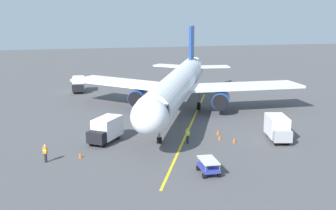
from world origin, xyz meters
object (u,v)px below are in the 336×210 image
Objects in this scene: box_truck_near_nose at (105,130)px; safety_cone_wing_port at (80,155)px; airplane at (178,85)px; baggage_cart_portside at (208,166)px; ground_crew_loader at (188,135)px; safety_cone_nose_right at (220,137)px; safety_cone_wing_starboard at (234,140)px; ground_crew_wing_walker at (95,128)px; safety_cone_nose_left at (218,132)px; box_truck_rear_apron at (78,84)px; box_truck_starboard_side at (278,128)px; ground_crew_marshaller at (45,153)px.

safety_cone_wing_port is at bearing 56.93° from box_truck_near_nose.
baggage_cart_portside is (3.37, 22.03, -3.35)m from airplane.
ground_crew_loader reaches higher than safety_cone_wing_port.
safety_cone_wing_starboard is at bearing 128.96° from safety_cone_nose_right.
safety_cone_wing_port is at bearing 8.30° from safety_cone_nose_right.
box_truck_near_nose is (-0.90, 2.59, 0.50)m from ground_crew_wing_walker.
ground_crew_loader is 3.11× the size of safety_cone_nose_left.
box_truck_starboard_side is at bearing 120.13° from box_truck_rear_apron.
box_truck_near_nose is (11.06, 10.73, -2.62)m from airplane.
ground_crew_wing_walker is 27.90m from box_truck_rear_apron.
ground_crew_wing_walker is at bearing -70.78° from box_truck_near_nose.
box_truck_rear_apron is 8.63× the size of safety_cone_nose_left.
ground_crew_marshaller is 7.84m from box_truck_near_nose.
box_truck_rear_apron is at bearing -66.22° from safety_cone_wing_starboard.
airplane is 13.54m from safety_cone_nose_right.
ground_crew_loader is at bearing 5.79° from safety_cone_nose_right.
ground_crew_marshaller reaches higher than safety_cone_nose_left.
ground_crew_loader reaches higher than baggage_cart_portside.
box_truck_near_nose is at bearing 44.12° from airplane.
ground_crew_wing_walker reaches higher than safety_cone_wing_port.
ground_crew_marshaller is at bearing -24.79° from baggage_cart_portside.
box_truck_starboard_side reaches higher than ground_crew_wing_walker.
ground_crew_wing_walker is at bearing -20.18° from safety_cone_nose_right.
ground_crew_wing_walker and ground_crew_loader have the same top height.
safety_cone_nose_left is at bearing 115.22° from box_truck_rear_apron.
box_truck_starboard_side is 8.96× the size of safety_cone_nose_left.
box_truck_near_nose is at bearing -17.29° from ground_crew_loader.
safety_cone_wing_port is (1.20, 34.91, -1.11)m from box_truck_rear_apron.
safety_cone_nose_right is at bearing -171.70° from safety_cone_wing_port.
box_truck_starboard_side is at bearing 167.88° from box_truck_near_nose.
ground_crew_wing_walker is (-5.17, -7.53, 0.00)m from ground_crew_marshaller.
ground_crew_wing_walker reaches higher than safety_cone_wing_starboard.
ground_crew_loader is 0.35× the size of box_truck_starboard_side.
safety_cone_nose_right and safety_cone_wing_starboard have the same top height.
ground_crew_marshaller is at bearing 42.44° from airplane.
box_truck_near_nose is 13.87m from safety_cone_wing_starboard.
ground_crew_loader reaches higher than safety_cone_wing_starboard.
ground_crew_marshaller and ground_crew_wing_walker have the same top height.
ground_crew_wing_walker is 10.68m from ground_crew_loader.
safety_cone_nose_right is (-1.15, 12.96, -3.73)m from airplane.
airplane is 22.33× the size of ground_crew_wing_walker.
box_truck_near_nose is at bearing -123.07° from safety_cone_wing_port.
airplane is at bearing -135.88° from box_truck_near_nose.
safety_cone_wing_starboard is (-0.56, 3.38, 0.00)m from safety_cone_nose_left.
airplane is at bearing -81.11° from safety_cone_nose_left.
baggage_cart_portside is 12.91m from box_truck_starboard_side.
airplane is 14.80m from ground_crew_wing_walker.
safety_cone_nose_right is 1.00× the size of safety_cone_wing_starboard.
ground_crew_loader is (2.64, 13.35, -3.12)m from airplane.
airplane reaches higher than baggage_cart_portside.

